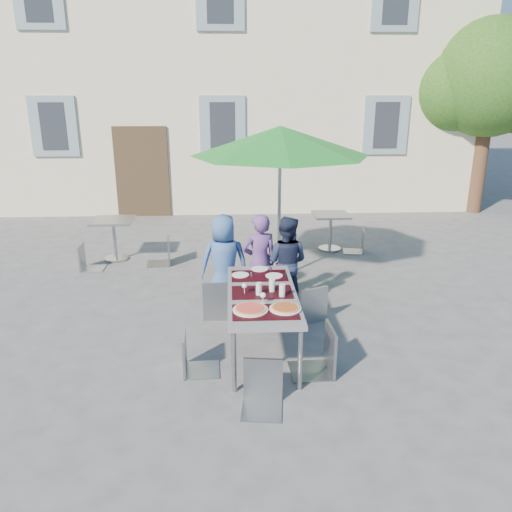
{
  "coord_description": "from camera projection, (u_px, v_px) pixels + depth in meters",
  "views": [
    {
      "loc": [
        0.16,
        -4.95,
        2.97
      ],
      "look_at": [
        0.49,
        1.33,
        0.9
      ],
      "focal_mm": 35.0,
      "sensor_mm": 36.0,
      "label": 1
    }
  ],
  "objects": [
    {
      "name": "chair_3",
      "position": [
        192.0,
        330.0,
        5.42
      ],
      "size": [
        0.41,
        0.4,
        0.87
      ],
      "color": "gray",
      "rests_on": "ground"
    },
    {
      "name": "patio_umbrella",
      "position": [
        280.0,
        142.0,
        7.68
      ],
      "size": [
        2.81,
        2.81,
        2.49
      ],
      "color": "#A6A8AD",
      "rests_on": "ground"
    },
    {
      "name": "building",
      "position": [
        222.0,
        27.0,
        15.0
      ],
      "size": [
        13.6,
        8.2,
        11.1
      ],
      "color": "beige",
      "rests_on": "ground"
    },
    {
      "name": "bg_chair_l_0",
      "position": [
        85.0,
        242.0,
        8.65
      ],
      "size": [
        0.39,
        0.39,
        0.86
      ],
      "color": "#92969D",
      "rests_on": "ground"
    },
    {
      "name": "bg_chair_r_0",
      "position": [
        162.0,
        235.0,
        8.91
      ],
      "size": [
        0.46,
        0.45,
        0.93
      ],
      "color": "gray",
      "rests_on": "ground"
    },
    {
      "name": "pizza_near_left",
      "position": [
        250.0,
        309.0,
        5.32
      ],
      "size": [
        0.38,
        0.38,
        0.03
      ],
      "color": "white",
      "rests_on": "dining_table"
    },
    {
      "name": "bg_chair_r_1",
      "position": [
        359.0,
        228.0,
        9.59
      ],
      "size": [
        0.44,
        0.44,
        0.85
      ],
      "color": "gray",
      "rests_on": "ground"
    },
    {
      "name": "child_1",
      "position": [
        259.0,
        262.0,
        7.02
      ],
      "size": [
        0.56,
        0.43,
        1.39
      ],
      "primitive_type": "imported",
      "rotation": [
        0.0,
        0.0,
        3.34
      ],
      "color": "#5C3A78",
      "rests_on": "ground"
    },
    {
      "name": "chair_4",
      "position": [
        322.0,
        322.0,
        5.39
      ],
      "size": [
        0.48,
        0.47,
        1.02
      ],
      "color": "gray",
      "rests_on": "ground"
    },
    {
      "name": "ground",
      "position": [
        219.0,
        369.0,
        5.61
      ],
      "size": [
        90.0,
        90.0,
        0.0
      ],
      "primitive_type": "plane",
      "color": "#4B4B4E",
      "rests_on": "ground"
    },
    {
      "name": "chair_5",
      "position": [
        263.0,
        359.0,
        4.82
      ],
      "size": [
        0.44,
        0.44,
        0.89
      ],
      "color": "gray",
      "rests_on": "ground"
    },
    {
      "name": "dining_table",
      "position": [
        262.0,
        297.0,
        5.83
      ],
      "size": [
        0.8,
        1.85,
        0.76
      ],
      "color": "#4F5055",
      "rests_on": "ground"
    },
    {
      "name": "chair_0",
      "position": [
        219.0,
        275.0,
        6.73
      ],
      "size": [
        0.47,
        0.48,
        1.05
      ],
      "color": "gray",
      "rests_on": "ground"
    },
    {
      "name": "place_settings",
      "position": [
        258.0,
        273.0,
        6.4
      ],
      "size": [
        0.69,
        0.48,
        0.01
      ],
      "color": "white",
      "rests_on": "dining_table"
    },
    {
      "name": "chair_1",
      "position": [
        267.0,
        271.0,
        6.88
      ],
      "size": [
        0.56,
        0.57,
        1.06
      ],
      "color": "gray",
      "rests_on": "ground"
    },
    {
      "name": "chair_2",
      "position": [
        311.0,
        282.0,
        6.66
      ],
      "size": [
        0.56,
        0.56,
        0.96
      ],
      "color": "#8E9499",
      "rests_on": "ground"
    },
    {
      "name": "cafe_table_0",
      "position": [
        114.0,
        232.0,
        9.14
      ],
      "size": [
        0.72,
        0.72,
        0.77
      ],
      "color": "#A6A8AD",
      "rests_on": "ground"
    },
    {
      "name": "bg_chair_l_1",
      "position": [
        288.0,
        228.0,
        9.52
      ],
      "size": [
        0.49,
        0.49,
        0.87
      ],
      "color": "gray",
      "rests_on": "ground"
    },
    {
      "name": "cafe_table_1",
      "position": [
        331.0,
        226.0,
        9.74
      ],
      "size": [
        0.68,
        0.68,
        0.73
      ],
      "color": "#A6A8AD",
      "rests_on": "ground"
    },
    {
      "name": "pizza_near_right",
      "position": [
        285.0,
        308.0,
        5.34
      ],
      "size": [
        0.34,
        0.34,
        0.03
      ],
      "color": "white",
      "rests_on": "dining_table"
    },
    {
      "name": "tree",
      "position": [
        492.0,
        80.0,
        12.07
      ],
      "size": [
        3.6,
        3.0,
        4.7
      ],
      "color": "#4E3421",
      "rests_on": "ground"
    },
    {
      "name": "glassware",
      "position": [
        268.0,
        289.0,
        5.71
      ],
      "size": [
        0.49,
        0.41,
        0.15
      ],
      "color": "silver",
      "rests_on": "dining_table"
    },
    {
      "name": "child_2",
      "position": [
        286.0,
        262.0,
        7.11
      ],
      "size": [
        0.74,
        0.6,
        1.34
      ],
      "primitive_type": "imported",
      "rotation": [
        0.0,
        0.0,
        2.74
      ],
      "color": "#1B233D",
      "rests_on": "ground"
    },
    {
      "name": "child_0",
      "position": [
        224.0,
        263.0,
        7.02
      ],
      "size": [
        0.7,
        0.48,
        1.38
      ],
      "primitive_type": "imported",
      "rotation": [
        0.0,
        0.0,
        3.21
      ],
      "color": "#355993",
      "rests_on": "ground"
    }
  ]
}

